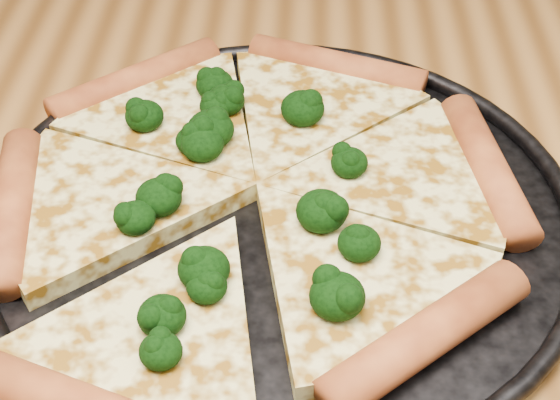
{
  "coord_description": "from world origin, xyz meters",
  "views": [
    {
      "loc": [
        0.0,
        -0.39,
        1.12
      ],
      "look_at": [
        -0.01,
        0.0,
        0.77
      ],
      "focal_mm": 53.84,
      "sensor_mm": 36.0,
      "label": 1
    }
  ],
  "objects": [
    {
      "name": "dining_table",
      "position": [
        0.0,
        0.0,
        0.66
      ],
      "size": [
        1.2,
        0.9,
        0.75
      ],
      "color": "olive",
      "rests_on": "ground"
    },
    {
      "name": "pizza_pan",
      "position": [
        -0.01,
        0.0,
        0.76
      ],
      "size": [
        0.38,
        0.38,
        0.02
      ],
      "color": "black",
      "rests_on": "dining_table"
    },
    {
      "name": "pizza",
      "position": [
        -0.03,
        0.01,
        0.77
      ],
      "size": [
        0.35,
        0.39,
        0.03
      ],
      "rotation": [
        0.0,
        0.0,
        -0.36
      ],
      "color": "#E2DD8A",
      "rests_on": "pizza_pan"
    },
    {
      "name": "broccoli_florets",
      "position": [
        -0.04,
        0.01,
        0.78
      ],
      "size": [
        0.17,
        0.26,
        0.02
      ],
      "color": "black",
      "rests_on": "pizza"
    }
  ]
}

